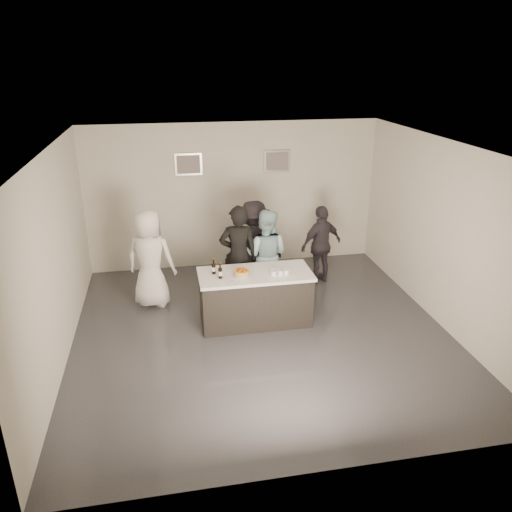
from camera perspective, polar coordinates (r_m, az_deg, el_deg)
name	(u,v)px	position (r m, az deg, el deg)	size (l,w,h in m)	color
floor	(262,332)	(8.25, 0.65, -8.72)	(6.00, 6.00, 0.00)	#3D3D42
ceiling	(263,148)	(7.19, 0.75, 12.29)	(6.00, 6.00, 0.00)	white
wall_back	(234,196)	(10.41, -2.56, 6.87)	(6.00, 0.04, 3.00)	silver
wall_front	(322,355)	(4.99, 7.59, -11.15)	(6.00, 0.04, 3.00)	silver
wall_left	(55,261)	(7.63, -21.98, -0.51)	(0.04, 6.00, 3.00)	silver
wall_right	(443,235)	(8.66, 20.57, 2.30)	(0.04, 6.00, 3.00)	silver
picture_left	(188,164)	(10.13, -7.73, 10.35)	(0.54, 0.04, 0.44)	#B2B2B7
picture_right	(277,161)	(10.38, 2.40, 10.81)	(0.54, 0.04, 0.44)	#B2B2B7
bar_counter	(255,297)	(8.36, -0.10, -4.75)	(1.86, 0.86, 0.90)	white
cake	(242,274)	(8.05, -1.67, -2.01)	(0.25, 0.25, 0.08)	#FCA31A
beer_bottle_a	(214,266)	(8.11, -4.87, -1.19)	(0.07, 0.07, 0.26)	black
beer_bottle_b	(220,271)	(7.94, -4.12, -1.68)	(0.07, 0.07, 0.26)	black
tumbler_cluster	(279,271)	(8.13, 2.69, -1.76)	(0.30, 0.19, 0.08)	orange
candles	(237,281)	(7.87, -2.18, -2.90)	(0.24, 0.08, 0.01)	pink
person_main_black	(239,256)	(8.78, -2.01, 0.00)	(0.67, 0.44, 1.85)	black
person_main_blue	(266,255)	(9.02, 1.11, 0.12)	(0.83, 0.65, 1.70)	#A1CDD3
person_guest_left	(150,259)	(8.96, -11.98, -0.29)	(0.87, 0.56, 1.78)	white
person_guest_right	(321,245)	(9.79, 7.45, 1.30)	(0.92, 0.38, 1.56)	#343039
person_guest_back	(254,245)	(9.43, -0.24, 1.21)	(1.12, 0.64, 1.73)	black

